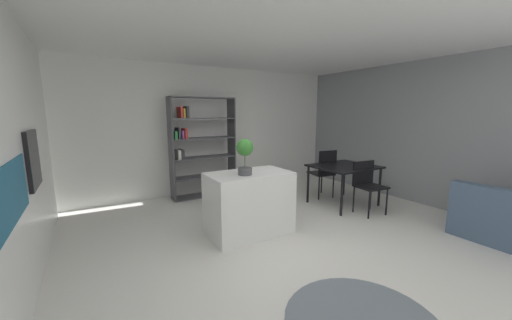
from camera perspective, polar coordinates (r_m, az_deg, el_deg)
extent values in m
plane|color=silver|center=(3.90, 5.88, -16.64)|extent=(9.08, 9.08, 0.00)
cube|color=white|center=(3.63, 6.69, 25.17)|extent=(6.60, 6.09, 0.06)
cube|color=white|center=(6.19, -10.93, 5.85)|extent=(6.60, 0.06, 2.67)
cube|color=gray|center=(6.08, 31.77, 4.53)|extent=(0.06, 6.09, 2.67)
cube|color=#1E6084|center=(2.82, -40.82, -5.10)|extent=(0.01, 1.11, 0.47)
cube|color=black|center=(3.76, -38.30, 0.11)|extent=(0.04, 0.62, 0.60)
cylinder|color=#B7BABC|center=(3.74, -39.23, 3.83)|extent=(0.02, 0.49, 0.02)
cube|color=white|center=(4.07, -1.38, -8.70)|extent=(1.16, 0.67, 0.89)
cylinder|color=#4C4C51|center=(3.82, -2.23, -2.27)|extent=(0.19, 0.19, 0.10)
cylinder|color=#476633|center=(3.79, -2.25, -0.15)|extent=(0.01, 0.01, 0.19)
sphere|color=#367C2F|center=(3.76, -2.27, 2.56)|extent=(0.23, 0.23, 0.23)
cube|color=#4C4C51|center=(5.68, -16.71, 1.99)|extent=(0.02, 0.37, 2.02)
cube|color=#4C4C51|center=(6.12, -4.94, 2.88)|extent=(0.02, 0.37, 2.02)
cube|color=#4C4C51|center=(5.84, -10.91, 12.23)|extent=(1.31, 0.37, 0.02)
cube|color=#4C4C51|center=(6.08, -10.32, -6.90)|extent=(1.31, 0.37, 0.02)
cube|color=#4C4C51|center=(5.97, -10.43, -3.17)|extent=(1.27, 0.37, 0.02)
cube|color=#4C4C51|center=(5.90, -10.55, 0.57)|extent=(1.27, 0.37, 0.02)
cube|color=#4C4C51|center=(5.85, -10.67, 4.38)|extent=(1.27, 0.37, 0.02)
cube|color=#4C4C51|center=(5.83, -10.79, 8.25)|extent=(1.27, 0.37, 0.02)
cube|color=silver|center=(5.73, -15.49, 1.13)|extent=(0.05, 0.31, 0.18)
cube|color=#38383D|center=(5.74, -14.87, 1.19)|extent=(0.06, 0.31, 0.18)
cube|color=#338E4C|center=(5.67, -16.14, 4.89)|extent=(0.05, 0.31, 0.15)
cube|color=#38383D|center=(5.69, -15.47, 5.24)|extent=(0.04, 0.31, 0.21)
cube|color=#8E4793|center=(5.71, -14.86, 5.01)|extent=(0.03, 0.31, 0.16)
cube|color=red|center=(5.72, -14.27, 5.24)|extent=(0.05, 0.31, 0.20)
cube|color=red|center=(5.69, -15.11, 9.25)|extent=(0.05, 0.31, 0.22)
cube|color=gold|center=(5.71, -14.61, 9.11)|extent=(0.03, 0.31, 0.18)
cube|color=#38383D|center=(5.72, -14.00, 9.34)|extent=(0.05, 0.31, 0.22)
cube|color=black|center=(5.50, 17.32, -1.23)|extent=(1.11, 0.96, 0.03)
cylinder|color=black|center=(4.96, 16.89, -6.80)|extent=(0.04, 0.04, 0.71)
cylinder|color=black|center=(5.71, 23.62, -5.05)|extent=(0.04, 0.04, 0.71)
cylinder|color=black|center=(5.53, 10.44, -4.84)|extent=(0.04, 0.04, 0.71)
cylinder|color=black|center=(6.21, 17.32, -3.53)|extent=(0.04, 0.04, 0.71)
cube|color=black|center=(5.96, 12.91, -2.65)|extent=(0.47, 0.51, 0.03)
cube|color=black|center=(5.74, 14.24, -0.56)|extent=(0.40, 0.09, 0.49)
cylinder|color=black|center=(6.27, 13.06, -4.36)|extent=(0.03, 0.03, 0.47)
cylinder|color=black|center=(6.08, 10.41, -4.71)|extent=(0.03, 0.03, 0.47)
cylinder|color=black|center=(5.96, 15.29, -5.18)|extent=(0.03, 0.03, 0.47)
cylinder|color=black|center=(5.76, 12.56, -5.58)|extent=(0.03, 0.03, 0.47)
cube|color=black|center=(5.19, 22.13, -5.04)|extent=(0.50, 0.45, 0.03)
cube|color=black|center=(5.27, 20.79, -2.35)|extent=(0.46, 0.08, 0.40)
cylinder|color=black|center=(5.00, 21.82, -8.45)|extent=(0.03, 0.03, 0.46)
cylinder|color=black|center=(5.29, 24.82, -7.68)|extent=(0.03, 0.03, 0.46)
cylinder|color=black|center=(5.23, 19.06, -7.51)|extent=(0.03, 0.03, 0.46)
cylinder|color=black|center=(5.50, 22.08, -6.83)|extent=(0.03, 0.03, 0.46)
cube|color=#475B75|center=(5.32, 37.26, -5.88)|extent=(0.73, 0.14, 0.20)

